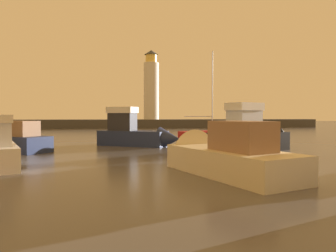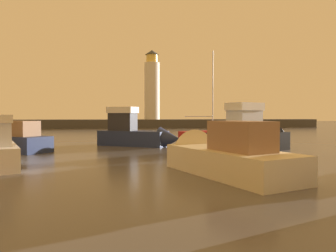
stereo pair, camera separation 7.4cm
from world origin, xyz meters
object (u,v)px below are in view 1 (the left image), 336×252
Objects in this scene: motorboat_5 at (3,140)px; motorboat_6 at (258,136)px; sailboat_moored at (207,134)px; motorboat_3 at (138,134)px; motorboat_4 at (211,155)px; lighthouse at (151,87)px.

motorboat_6 is (20.83, -2.40, 0.30)m from motorboat_5.
motorboat_3 is at bearing -139.09° from sailboat_moored.
motorboat_5 is (-11.12, -2.22, -0.34)m from motorboat_3.
motorboat_6 reaches higher than motorboat_3.
motorboat_3 is 0.85× the size of motorboat_6.
sailboat_moored reaches higher than motorboat_4.
motorboat_5 is 21.89m from sailboat_moored.
motorboat_6 is (9.71, -4.62, -0.04)m from motorboat_3.
sailboat_moored is (5.35, 21.15, -0.24)m from motorboat_4.
lighthouse is at bearing 96.07° from sailboat_moored.
motorboat_3 is at bearing 154.53° from motorboat_6.
motorboat_6 is 12.09m from sailboat_moored.
lighthouse is 1.58× the size of motorboat_4.
sailboat_moored reaches higher than motorboat_5.
sailboat_moored reaches higher than motorboat_6.
motorboat_4 is 1.05× the size of motorboat_6.
motorboat_4 is 21.82m from sailboat_moored.
lighthouse is at bearing 88.36° from motorboat_4.
sailboat_moored is (3.74, -35.18, -8.68)m from lighthouse.
lighthouse reaches higher than motorboat_5.
motorboat_6 reaches higher than motorboat_5.
motorboat_6 is at bearing 54.47° from motorboat_4.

